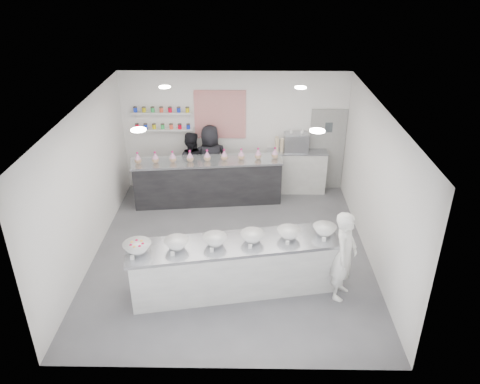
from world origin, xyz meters
name	(u,v)px	position (x,y,z in m)	size (l,w,h in m)	color
floor	(231,252)	(0.00, 0.00, 0.00)	(6.00, 6.00, 0.00)	#515156
ceiling	(230,110)	(0.00, 0.00, 3.00)	(6.00, 6.00, 0.00)	white
back_wall	(235,132)	(0.00, 3.00, 1.50)	(5.50, 5.50, 0.00)	white
left_wall	(87,185)	(-2.75, 0.00, 1.50)	(6.00, 6.00, 0.00)	white
right_wall	(376,187)	(2.75, 0.00, 1.50)	(6.00, 6.00, 0.00)	white
back_door	(327,150)	(2.30, 2.97, 1.05)	(0.88, 0.04, 2.10)	gray
pattern_panel	(220,115)	(-0.35, 2.98, 1.95)	(1.25, 0.03, 1.20)	#A71318
jar_shelf_lower	(163,129)	(-1.75, 2.90, 1.60)	(1.45, 0.22, 0.04)	silver
jar_shelf_upper	(162,113)	(-1.75, 2.90, 2.02)	(1.45, 0.22, 0.04)	silver
preserve_jars	(162,118)	(-1.75, 2.88, 1.88)	(1.45, 0.10, 0.56)	red
downlight_0	(138,130)	(-1.40, -1.00, 2.98)	(0.24, 0.24, 0.02)	white
downlight_1	(317,131)	(1.40, -1.00, 2.98)	(0.24, 0.24, 0.02)	white
downlight_2	(165,87)	(-1.40, 1.60, 2.98)	(0.24, 0.24, 0.02)	white
downlight_3	(301,88)	(1.40, 1.60, 2.98)	(0.24, 0.24, 0.02)	white
prep_counter	(234,267)	(0.09, -1.18, 0.50)	(3.68, 0.84, 1.00)	#B5B4B0
back_bar	(208,182)	(-0.62, 2.14, 0.54)	(3.52, 0.64, 1.09)	black
sneeze_guard	(208,160)	(-0.59, 1.83, 1.24)	(3.47, 0.01, 0.30)	white
espresso_ledge	(296,171)	(1.55, 2.78, 0.55)	(1.47, 0.47, 1.09)	#B5B4B0
espresso_machine	(296,142)	(1.51, 2.78, 1.32)	(0.58, 0.40, 0.45)	#93969E
cup_stacks	(279,144)	(1.10, 2.78, 1.27)	(0.24, 0.24, 0.35)	#CDB194
prep_bowls	(234,239)	(0.09, -1.18, 1.09)	(3.67, 0.52, 0.17)	white
label_cards	(227,259)	(-0.01, -1.70, 1.04)	(3.31, 0.04, 0.07)	white
cookie_bags	(207,155)	(-0.62, 2.14, 1.23)	(3.36, 0.16, 0.28)	#EB8EC9
woman_prep	(344,256)	(1.98, -1.30, 0.83)	(0.61, 0.40, 1.67)	white
staff_left	(191,164)	(-1.07, 2.60, 0.81)	(0.79, 0.62, 1.63)	black
staff_right	(211,161)	(-0.58, 2.60, 0.90)	(0.88, 0.57, 1.79)	black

